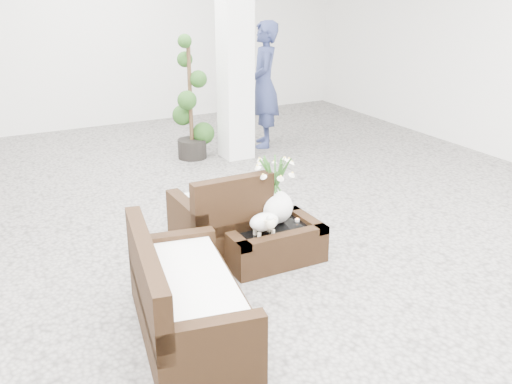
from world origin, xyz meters
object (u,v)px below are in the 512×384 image
coffee_table (270,244)px  armchair (219,210)px  topiary (190,99)px  loveseat (189,288)px

coffee_table → armchair: (-0.33, 0.41, 0.26)m
armchair → coffee_table: bearing=129.0°
coffee_table → topiary: topiary is taller
coffee_table → armchair: size_ratio=1.09×
coffee_table → loveseat: size_ratio=0.62×
armchair → topiary: 3.06m
coffee_table → topiary: size_ratio=0.53×
loveseat → coffee_table: bearing=-44.4°
loveseat → topiary: size_ratio=0.86×
armchair → loveseat: bearing=56.7°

